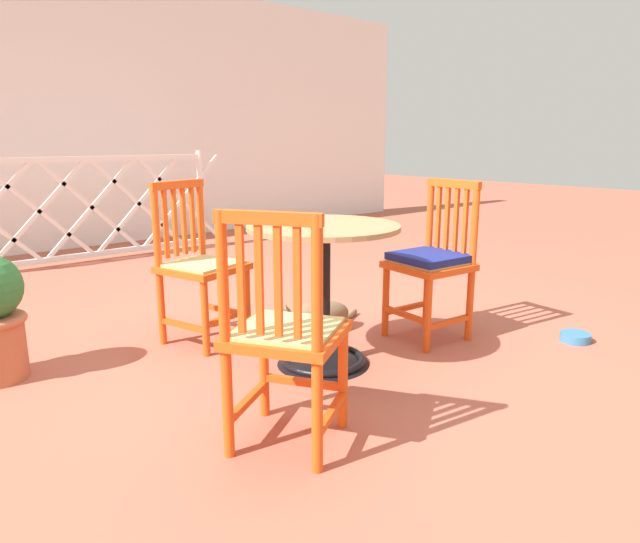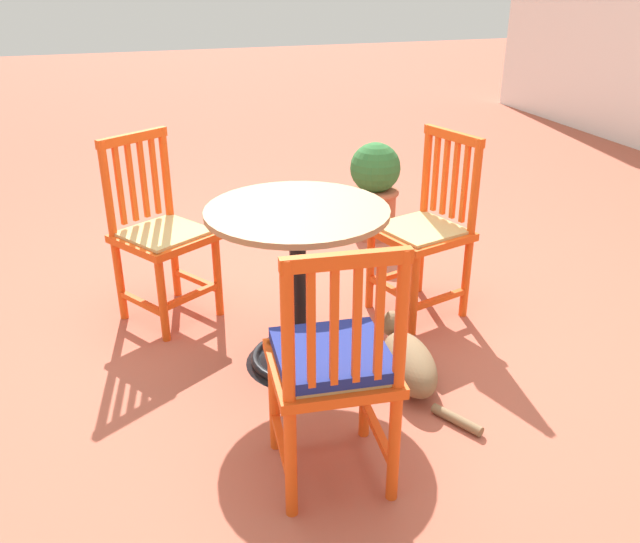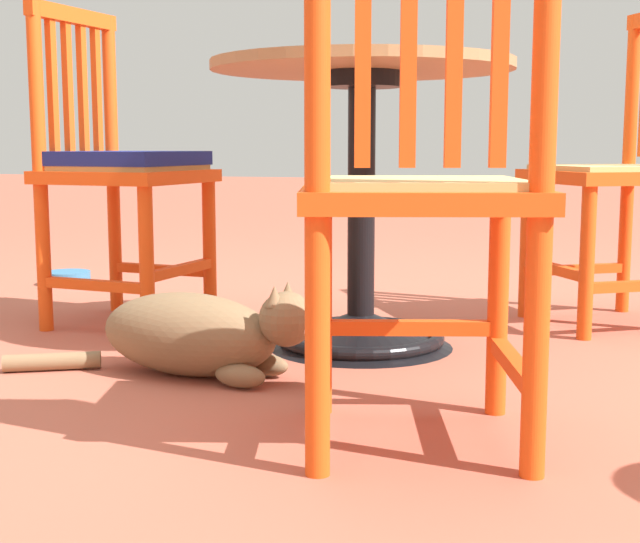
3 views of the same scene
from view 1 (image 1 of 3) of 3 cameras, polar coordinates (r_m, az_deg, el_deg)
name	(u,v)px [view 1 (image 1 of 3)]	position (r m, az deg, el deg)	size (l,w,h in m)	color
ground_plane	(303,361)	(3.05, -1.65, -8.93)	(24.00, 24.00, 0.00)	#AD5642
building_wall_backdrop	(39,112)	(6.60, -26.11, 14.06)	(10.00, 0.20, 2.80)	white
lattice_fence_panel	(92,207)	(5.84, -21.74, 5.94)	(2.78, 0.06, 1.02)	white
cafe_table	(323,311)	(2.92, 0.34, -3.97)	(0.76, 0.76, 0.73)	black
orange_chair_by_planter	(432,263)	(3.34, 11.03, 0.85)	(0.44, 0.44, 0.91)	#E04C14
orange_chair_tucked_in	(199,267)	(3.31, -11.91, 0.44)	(0.49, 0.49, 0.91)	#E04C14
orange_chair_near_fence	(285,337)	(2.12, -3.54, -6.49)	(0.55, 0.55, 0.91)	#E04C14
tabby_cat	(312,318)	(3.44, -0.79, -4.64)	(0.74, 0.26, 0.23)	brown
pet_water_bowl	(575,337)	(3.64, 24.05, -5.98)	(0.17, 0.17, 0.05)	teal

